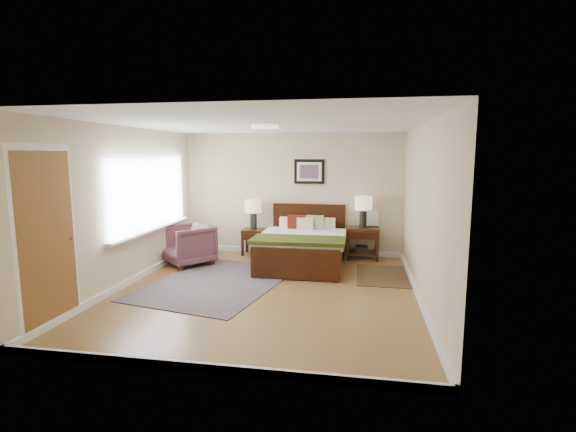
% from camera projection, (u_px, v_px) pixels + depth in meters
% --- Properties ---
extents(floor, '(5.00, 5.00, 0.00)m').
position_uv_depth(floor, '(266.00, 290.00, 6.37)').
color(floor, brown).
rests_on(floor, ground).
extents(back_wall, '(4.50, 0.04, 2.50)m').
position_uv_depth(back_wall, '(293.00, 194.00, 8.63)').
color(back_wall, '#C6B78F').
rests_on(back_wall, ground).
extents(front_wall, '(4.50, 0.04, 2.50)m').
position_uv_depth(front_wall, '(204.00, 245.00, 3.75)').
color(front_wall, '#C6B78F').
rests_on(front_wall, ground).
extents(left_wall, '(0.04, 5.00, 2.50)m').
position_uv_depth(left_wall, '(127.00, 206.00, 6.57)').
color(left_wall, '#C6B78F').
rests_on(left_wall, ground).
extents(right_wall, '(0.04, 5.00, 2.50)m').
position_uv_depth(right_wall, '(423.00, 213.00, 5.81)').
color(right_wall, '#C6B78F').
rests_on(right_wall, ground).
extents(ceiling, '(4.50, 5.00, 0.02)m').
position_uv_depth(ceiling, '(265.00, 124.00, 6.01)').
color(ceiling, white).
rests_on(ceiling, back_wall).
extents(window, '(0.11, 2.72, 1.32)m').
position_uv_depth(window, '(151.00, 194.00, 7.22)').
color(window, silver).
rests_on(window, left_wall).
extents(door, '(0.06, 1.00, 2.18)m').
position_uv_depth(door, '(47.00, 239.00, 4.88)').
color(door, silver).
rests_on(door, ground).
extents(ceil_fixture, '(0.44, 0.44, 0.08)m').
position_uv_depth(ceil_fixture, '(265.00, 126.00, 6.01)').
color(ceil_fixture, white).
rests_on(ceil_fixture, ceiling).
extents(bed, '(1.61, 1.93, 1.04)m').
position_uv_depth(bed, '(303.00, 240.00, 7.75)').
color(bed, black).
rests_on(bed, ground).
extents(wall_art, '(0.62, 0.05, 0.50)m').
position_uv_depth(wall_art, '(309.00, 172.00, 8.47)').
color(wall_art, black).
rests_on(wall_art, back_wall).
extents(nightstand_left, '(0.44, 0.40, 0.53)m').
position_uv_depth(nightstand_left, '(253.00, 235.00, 8.63)').
color(nightstand_left, black).
rests_on(nightstand_left, ground).
extents(nightstand_right, '(0.64, 0.48, 0.63)m').
position_uv_depth(nightstand_right, '(362.00, 239.00, 8.27)').
color(nightstand_right, black).
rests_on(nightstand_right, ground).
extents(lamp_left, '(0.34, 0.34, 0.61)m').
position_uv_depth(lamp_left, '(253.00, 209.00, 8.57)').
color(lamp_left, black).
rests_on(lamp_left, nightstand_left).
extents(lamp_right, '(0.34, 0.34, 0.61)m').
position_uv_depth(lamp_right, '(363.00, 206.00, 8.18)').
color(lamp_right, black).
rests_on(lamp_right, nightstand_right).
extents(armchair, '(1.16, 1.16, 0.76)m').
position_uv_depth(armchair, '(188.00, 245.00, 7.86)').
color(armchair, brown).
rests_on(armchair, ground).
extents(rug_persian, '(2.37, 2.97, 0.01)m').
position_uv_depth(rug_persian, '(218.00, 283.00, 6.75)').
color(rug_persian, '#100C3D').
rests_on(rug_persian, ground).
extents(rug_navy, '(0.89, 1.33, 0.01)m').
position_uv_depth(rug_navy, '(383.00, 275.00, 7.15)').
color(rug_navy, black).
rests_on(rug_navy, ground).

